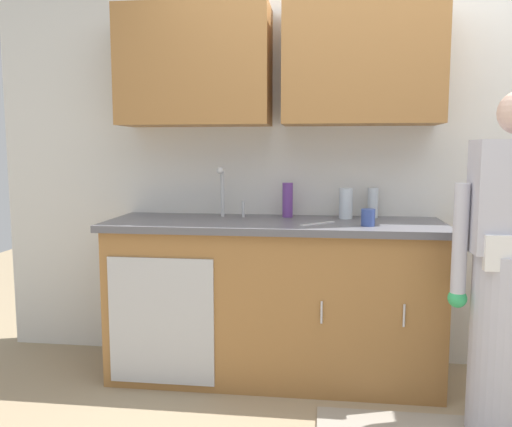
# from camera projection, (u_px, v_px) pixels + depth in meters

# --- Properties ---
(kitchen_wall_with_uppers) EXTENTS (4.80, 0.44, 2.70)m
(kitchen_wall_with_uppers) POSITION_uv_depth(u_px,v_px,m) (345.00, 130.00, 3.25)
(kitchen_wall_with_uppers) COLOR silver
(kitchen_wall_with_uppers) RESTS_ON ground
(counter_cabinet) EXTENTS (1.90, 0.62, 0.90)m
(counter_cabinet) POSITION_uv_depth(u_px,v_px,m) (273.00, 302.00, 3.14)
(counter_cabinet) COLOR #9E6B38
(counter_cabinet) RESTS_ON ground
(countertop) EXTENTS (1.96, 0.66, 0.04)m
(countertop) POSITION_uv_depth(u_px,v_px,m) (274.00, 224.00, 3.08)
(countertop) COLOR #595960
(countertop) RESTS_ON counter_cabinet
(sink) EXTENTS (0.50, 0.36, 0.35)m
(sink) POSITION_uv_depth(u_px,v_px,m) (225.00, 222.00, 3.12)
(sink) COLOR #B7BABF
(sink) RESTS_ON counter_cabinet
(person_at_sink) EXTENTS (0.55, 0.34, 1.62)m
(person_at_sink) POSITION_uv_depth(u_px,v_px,m) (510.00, 293.00, 2.45)
(person_at_sink) COLOR white
(person_at_sink) RESTS_ON ground
(bottle_cleaner_spray) EXTENTS (0.07, 0.07, 0.21)m
(bottle_cleaner_spray) POSITION_uv_depth(u_px,v_px,m) (288.00, 200.00, 3.24)
(bottle_cleaner_spray) COLOR #66388C
(bottle_cleaner_spray) RESTS_ON countertop
(bottle_water_tall) EXTENTS (0.08, 0.08, 0.19)m
(bottle_water_tall) POSITION_uv_depth(u_px,v_px,m) (346.00, 203.00, 3.17)
(bottle_water_tall) COLOR silver
(bottle_water_tall) RESTS_ON countertop
(bottle_dish_liquid) EXTENTS (0.06, 0.06, 0.18)m
(bottle_dish_liquid) POSITION_uv_depth(u_px,v_px,m) (373.00, 203.00, 3.22)
(bottle_dish_liquid) COLOR silver
(bottle_dish_liquid) RESTS_ON countertop
(cup_by_sink) EXTENTS (0.08, 0.08, 0.09)m
(cup_by_sink) POSITION_uv_depth(u_px,v_px,m) (368.00, 217.00, 2.86)
(cup_by_sink) COLOR #33478C
(cup_by_sink) RESTS_ON countertop
(knife_on_counter) EXTENTS (0.19, 0.18, 0.01)m
(knife_on_counter) POSITION_uv_depth(u_px,v_px,m) (318.00, 224.00, 2.94)
(knife_on_counter) COLOR silver
(knife_on_counter) RESTS_ON countertop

